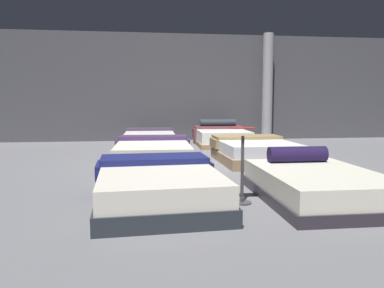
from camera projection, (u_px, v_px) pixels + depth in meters
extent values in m
cube|color=slate|center=(203.00, 164.00, 7.69)|extent=(18.00, 18.00, 0.02)
cube|color=#47474C|center=(180.00, 88.00, 12.21)|extent=(18.00, 0.06, 3.50)
cube|color=#272C33|center=(159.00, 197.00, 4.58)|extent=(1.60, 2.16, 0.19)
cube|color=silver|center=(159.00, 180.00, 4.55)|extent=(1.53, 2.09, 0.24)
cube|color=navy|center=(154.00, 159.00, 5.19)|extent=(1.50, 0.75, 0.08)
cube|color=navy|center=(99.00, 170.00, 5.07)|extent=(0.12, 0.67, 0.19)
cube|color=navy|center=(206.00, 167.00, 5.34)|extent=(0.12, 0.67, 0.19)
cube|color=#2E2831|center=(318.00, 195.00, 4.80)|extent=(1.47, 2.15, 0.14)
cube|color=silver|center=(318.00, 180.00, 4.78)|extent=(1.41, 2.09, 0.25)
cylinder|color=#1E133B|center=(297.00, 154.00, 5.44)|extent=(0.86, 0.24, 0.23)
cube|color=black|center=(153.00, 160.00, 7.50)|extent=(1.57, 2.18, 0.19)
cube|color=silver|center=(153.00, 149.00, 7.48)|extent=(1.51, 2.12, 0.25)
cube|color=#3D2752|center=(153.00, 138.00, 8.24)|extent=(1.51, 0.54, 0.09)
cube|color=#3D2752|center=(118.00, 145.00, 8.18)|extent=(0.10, 0.50, 0.25)
cube|color=#3D2752|center=(187.00, 145.00, 8.34)|extent=(0.10, 0.50, 0.25)
cube|color=#8E7352|center=(255.00, 157.00, 7.83)|extent=(1.55, 2.02, 0.21)
cube|color=silver|center=(255.00, 147.00, 7.81)|extent=(1.49, 1.96, 0.24)
cube|color=olive|center=(246.00, 137.00, 8.40)|extent=(1.50, 0.71, 0.07)
cube|color=olive|center=(214.00, 143.00, 8.30)|extent=(0.08, 0.68, 0.19)
cube|color=olive|center=(278.00, 142.00, 8.53)|extent=(0.08, 0.68, 0.19)
cube|color=brown|center=(150.00, 144.00, 10.53)|extent=(1.46, 1.96, 0.15)
cube|color=silver|center=(150.00, 137.00, 10.51)|extent=(1.40, 1.90, 0.27)
cube|color=#3D2F50|center=(150.00, 129.00, 11.16)|extent=(1.41, 0.55, 0.06)
cube|color=#3D2F50|center=(126.00, 135.00, 11.10)|extent=(0.07, 0.52, 0.30)
cube|color=#3D2F50|center=(173.00, 135.00, 11.26)|extent=(0.07, 0.52, 0.30)
cube|color=#8E6A4A|center=(222.00, 143.00, 10.85)|extent=(1.55, 2.06, 0.13)
cube|color=white|center=(222.00, 136.00, 10.82)|extent=(1.49, 2.00, 0.32)
cube|color=brown|center=(218.00, 127.00, 11.47)|extent=(1.48, 0.65, 0.07)
cube|color=brown|center=(194.00, 134.00, 11.42)|extent=(0.09, 0.60, 0.31)
cube|color=brown|center=(242.00, 133.00, 11.57)|extent=(0.09, 0.60, 0.31)
cylinder|color=#303940|center=(218.00, 123.00, 11.50)|extent=(1.12, 0.24, 0.21)
cylinder|color=#3F3F44|center=(242.00, 202.00, 4.66)|extent=(0.24, 0.24, 0.02)
cylinder|color=#3F3F44|center=(242.00, 170.00, 4.61)|extent=(0.04, 0.04, 0.86)
cube|color=#B21E1E|center=(243.00, 128.00, 4.55)|extent=(0.28, 0.20, 0.01)
cylinder|color=#99999E|center=(267.00, 88.00, 12.17)|extent=(0.34, 0.34, 3.50)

